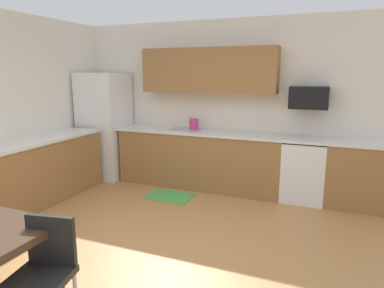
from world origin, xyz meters
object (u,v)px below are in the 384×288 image
(refrigerator, at_px, (105,126))
(microwave, at_px, (309,98))
(chair_near_table, at_px, (44,267))
(kettle, at_px, (194,125))
(oven_range, at_px, (304,170))

(refrigerator, xyz_separation_m, microwave, (3.44, 0.18, 0.58))
(chair_near_table, bearing_deg, kettle, 94.14)
(refrigerator, relative_size, chair_near_table, 2.19)
(oven_range, relative_size, microwave, 1.69)
(oven_range, distance_m, chair_near_table, 3.80)
(refrigerator, height_order, chair_near_table, refrigerator)
(kettle, bearing_deg, chair_near_table, -85.86)
(refrigerator, distance_m, kettle, 1.68)
(kettle, bearing_deg, refrigerator, -175.55)
(refrigerator, height_order, kettle, refrigerator)
(refrigerator, distance_m, oven_range, 3.47)
(microwave, bearing_deg, refrigerator, -177.00)
(chair_near_table, distance_m, kettle, 3.59)
(refrigerator, xyz_separation_m, oven_range, (3.44, 0.08, -0.48))
(oven_range, distance_m, kettle, 1.86)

